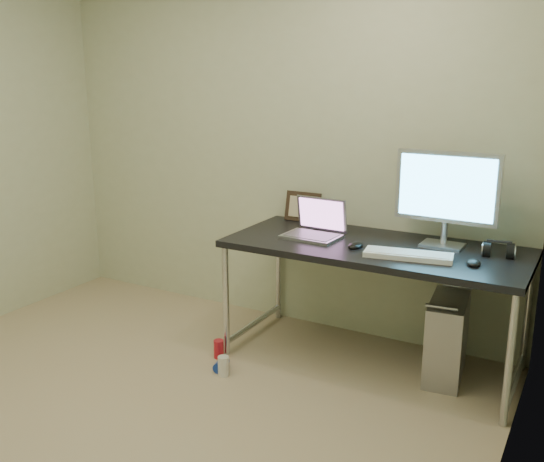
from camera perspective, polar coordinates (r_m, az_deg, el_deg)
The scene contains 18 objects.
floor at distance 3.27m, azimuth -15.37°, elevation -17.82°, with size 3.50×3.50×0.00m, color tan.
wall_back at distance 4.21m, azimuth 0.36°, elevation 8.11°, with size 3.50×0.02×2.50m, color beige.
wall_right at distance 1.99m, azimuth 20.71°, elevation -0.13°, with size 0.02×3.50×2.50m, color beige.
desk at distance 3.63m, azimuth 9.64°, elevation -2.38°, with size 1.75×0.76×0.75m.
tower_computer at distance 3.71m, azimuth 16.12°, elevation -9.64°, with size 0.25×0.48×0.51m.
cable_a at distance 3.92m, azimuth 16.57°, elevation -5.78°, with size 0.01×0.01×0.70m, color black.
cable_b at distance 3.89m, azimuth 17.78°, elevation -6.34°, with size 0.01×0.01×0.72m, color black.
can_red at distance 3.87m, azimuth -5.03°, elevation -11.00°, with size 0.06×0.06×0.12m, color red.
can_white at distance 3.66m, azimuth -4.60°, elevation -12.55°, with size 0.07×0.07×0.12m, color silver.
can_blue at distance 3.73m, azimuth -4.81°, elevation -12.42°, with size 0.06×0.06×0.12m, color #16359F.
laptop at distance 3.74m, azimuth 4.11°, elevation 0.32°, with size 0.35×0.29×0.23m.
monitor at distance 3.59m, azimuth 16.11°, elevation 3.58°, with size 0.59×0.18×0.55m.
keyboard at distance 3.39m, azimuth 12.70°, elevation -2.22°, with size 0.47×0.15×0.03m, color white.
mouse_right at distance 3.35m, azimuth 18.46°, elevation -2.72°, with size 0.07×0.12×0.04m, color black.
mouse_left at distance 3.53m, azimuth 7.88°, elevation -1.25°, with size 0.07×0.12×0.04m, color black.
headphones at distance 3.55m, azimuth 20.54°, elevation -1.77°, with size 0.17×0.11×0.11m.
picture_frame at distance 4.11m, azimuth 2.91°, elevation 2.30°, with size 0.25×0.03×0.20m, color black.
webcam at distance 3.96m, azimuth 4.63°, elevation 1.64°, with size 0.05×0.04×0.12m.
Camera 1 is at (2.01, -1.92, 1.72)m, focal length 40.00 mm.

